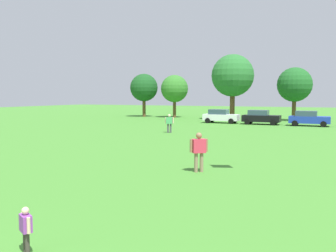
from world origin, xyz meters
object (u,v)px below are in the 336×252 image
child_kite_flyer (26,226)px  parked_car_white_0 (221,116)px  parked_car_black_1 (261,117)px  tree_left (174,89)px  parked_car_blue_2 (309,118)px  tree_far_right (295,85)px  tree_far_left (144,88)px  adult_bystander (199,149)px  bystander_midfield (169,122)px  tree_right (233,76)px

child_kite_flyer → parked_car_white_0: bearing=129.2°
parked_car_black_1 → tree_left: 17.12m
parked_car_blue_2 → tree_left: 21.83m
tree_left → tree_far_right: 17.52m
parked_car_blue_2 → tree_far_left: bearing=161.7°
child_kite_flyer → tree_far_right: size_ratio=0.15×
parked_car_black_1 → adult_bystander: bearing=-85.0°
parked_car_black_1 → tree_far_right: tree_far_right is taller
parked_car_black_1 → tree_left: (-14.58, 8.24, 3.53)m
bystander_midfield → tree_left: 23.45m
tree_left → tree_far_right: tree_far_right is taller
bystander_midfield → tree_left: tree_left is taller
child_kite_flyer → parked_car_white_0: parked_car_white_0 is taller
child_kite_flyer → tree_left: (-16.60, 46.14, 3.77)m
parked_car_blue_2 → adult_bystander: bearing=-95.7°
adult_bystander → tree_far_left: (-22.33, 36.53, 3.55)m
tree_far_right → tree_right: bearing=-168.7°
bystander_midfield → child_kite_flyer: bearing=-84.1°
parked_car_white_0 → tree_left: bearing=140.3°
bystander_midfield → tree_far_right: size_ratio=0.24×
tree_far_left → adult_bystander: bearing=-58.6°
tree_right → child_kite_flyer: bearing=-80.9°
bystander_midfield → tree_right: 20.03m
tree_left → parked_car_blue_2: bearing=-22.8°
tree_right → parked_car_white_0: bearing=-88.9°
tree_right → tree_far_right: bearing=11.3°
parked_car_white_0 → tree_left: tree_left is taller
parked_car_black_1 → tree_far_left: tree_far_left is taller
tree_right → bystander_midfield: bearing=-92.3°
tree_far_right → parked_car_blue_2: bearing=-73.3°
parked_car_black_1 → parked_car_blue_2: size_ratio=1.00×
tree_left → tree_right: (9.58, -2.10, 1.68)m
child_kite_flyer → tree_right: (-7.02, 44.04, 5.45)m
adult_bystander → tree_far_left: size_ratio=0.26×
adult_bystander → bystander_midfield: size_ratio=1.04×
parked_car_white_0 → tree_far_left: size_ratio=0.63×
child_kite_flyer → parked_car_blue_2: (3.26, 37.78, 0.24)m
bystander_midfield → tree_left: (-8.82, 21.47, 3.38)m
parked_car_blue_2 → tree_left: tree_left is taller
parked_car_blue_2 → tree_right: (-10.28, 6.26, 5.21)m
child_kite_flyer → adult_bystander: size_ratio=0.59×
tree_far_left → tree_right: tree_right is taller
tree_far_left → tree_far_right: (22.77, -0.46, 0.19)m
child_kite_flyer → parked_car_black_1: size_ratio=0.24×
adult_bystander → tree_far_right: (0.44, 36.07, 3.73)m
bystander_midfield → parked_car_white_0: size_ratio=0.39×
adult_bystander → tree_right: bearing=63.6°
parked_car_blue_2 → tree_far_right: 9.08m
parked_car_blue_2 → child_kite_flyer: bearing=-94.9°
parked_car_white_0 → parked_car_blue_2: bearing=-1.8°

